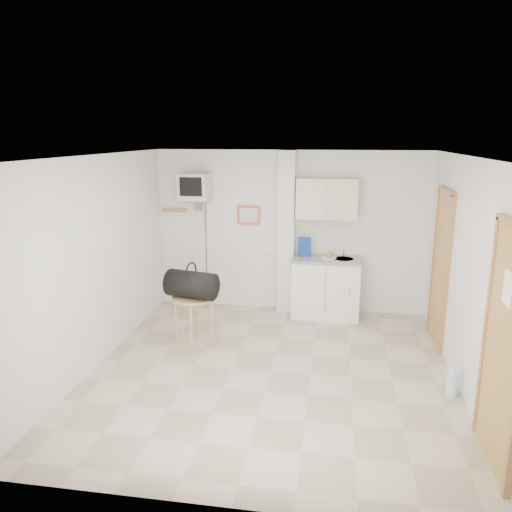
% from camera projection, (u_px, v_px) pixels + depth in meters
% --- Properties ---
extents(ground, '(4.50, 4.50, 0.00)m').
position_uv_depth(ground, '(271.00, 371.00, 5.90)').
color(ground, '#C2B19A').
rests_on(ground, ground).
extents(room_envelope, '(4.24, 4.54, 2.55)m').
position_uv_depth(room_envelope, '(294.00, 244.00, 5.58)').
color(room_envelope, white).
rests_on(room_envelope, ground).
extents(kitchenette, '(1.03, 0.58, 2.10)m').
position_uv_depth(kitchenette, '(326.00, 265.00, 7.54)').
color(kitchenette, white).
rests_on(kitchenette, ground).
extents(crt_television, '(0.44, 0.45, 2.15)m').
position_uv_depth(crt_television, '(195.00, 188.00, 7.60)').
color(crt_television, slate).
rests_on(crt_television, ground).
extents(round_table, '(0.55, 0.55, 0.68)m').
position_uv_depth(round_table, '(194.00, 304.00, 6.50)').
color(round_table, tan).
rests_on(round_table, ground).
extents(duffel_bag, '(0.71, 0.49, 0.48)m').
position_uv_depth(duffel_bag, '(192.00, 284.00, 6.39)').
color(duffel_bag, black).
rests_on(duffel_bag, round_table).
extents(water_bottle, '(0.11, 0.11, 0.33)m').
position_uv_depth(water_bottle, '(452.00, 383.00, 5.31)').
color(water_bottle, '#B9DFF5').
rests_on(water_bottle, ground).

